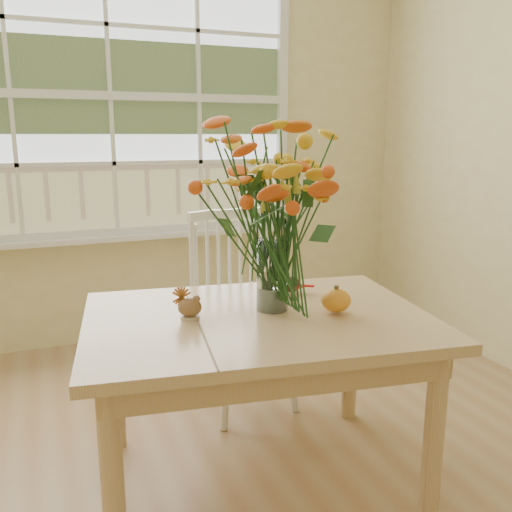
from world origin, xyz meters
name	(u,v)px	position (x,y,z in m)	size (l,w,h in m)	color
wall_back	(111,130)	(0.00, 2.25, 1.35)	(4.00, 0.02, 2.70)	beige
window	(110,99)	(0.00, 2.21, 1.53)	(2.42, 0.12, 1.74)	silver
dining_table	(258,338)	(0.27, 0.52, 0.58)	(1.37, 1.06, 0.67)	tan
windsor_chair	(238,299)	(0.43, 1.17, 0.53)	(0.47, 0.45, 0.94)	white
flower_vase	(273,204)	(0.35, 0.57, 1.07)	(0.56, 0.56, 0.67)	white
pumpkin	(336,302)	(0.55, 0.44, 0.71)	(0.11, 0.11, 0.09)	orange
turkey_figurine	(190,307)	(0.03, 0.58, 0.71)	(0.11, 0.09, 0.11)	#CCB78C
dark_gourd	(291,285)	(0.51, 0.74, 0.70)	(0.13, 0.09, 0.07)	#38160F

